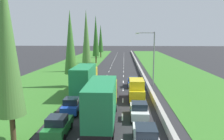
# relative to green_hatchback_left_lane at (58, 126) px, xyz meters

# --- Properties ---
(ground_plane) EXTENTS (300.00, 300.00, 0.00)m
(ground_plane) POSITION_rel_green_hatchback_left_lane_xyz_m (3.58, 43.52, -0.84)
(ground_plane) COLOR #28282B
(ground_plane) RESTS_ON ground
(grass_verge_left) EXTENTS (14.00, 140.00, 0.04)m
(grass_verge_left) POSITION_rel_green_hatchback_left_lane_xyz_m (-9.07, 43.52, -0.82)
(grass_verge_left) COLOR #387528
(grass_verge_left) RESTS_ON ground
(grass_verge_right) EXTENTS (14.00, 140.00, 0.04)m
(grass_verge_right) POSITION_rel_green_hatchback_left_lane_xyz_m (17.93, 43.52, -0.82)
(grass_verge_right) COLOR #387528
(grass_verge_right) RESTS_ON ground
(median_barrier) EXTENTS (0.44, 120.00, 0.85)m
(median_barrier) POSITION_rel_green_hatchback_left_lane_xyz_m (9.28, 43.52, -0.41)
(median_barrier) COLOR #9E9B93
(median_barrier) RESTS_ON ground
(lane_markings) EXTENTS (3.64, 116.00, 0.01)m
(lane_markings) POSITION_rel_green_hatchback_left_lane_xyz_m (3.58, 43.52, -0.83)
(lane_markings) COLOR white
(lane_markings) RESTS_ON ground
(green_hatchback_left_lane) EXTENTS (1.74, 3.90, 1.72)m
(green_hatchback_left_lane) POSITION_rel_green_hatchback_left_lane_xyz_m (0.00, 0.00, 0.00)
(green_hatchback_left_lane) COLOR #237A33
(green_hatchback_left_lane) RESTS_ON ground
(blue_hatchback_left_lane) EXTENTS (1.74, 3.90, 1.72)m
(blue_hatchback_left_lane) POSITION_rel_green_hatchback_left_lane_xyz_m (-0.11, 5.51, 0.00)
(blue_hatchback_left_lane) COLOR #1E47B7
(blue_hatchback_left_lane) RESTS_ON ground
(white_sedan_right_lane) EXTENTS (1.82, 4.50, 1.64)m
(white_sedan_right_lane) POSITION_rel_green_hatchback_left_lane_xyz_m (7.10, -1.58, -0.02)
(white_sedan_right_lane) COLOR white
(white_sedan_right_lane) RESTS_ON ground
(green_box_truck_centre_lane) EXTENTS (2.46, 9.40, 4.18)m
(green_box_truck_centre_lane) POSITION_rel_green_hatchback_left_lane_xyz_m (3.45, 2.63, 1.35)
(green_box_truck_centre_lane) COLOR black
(green_box_truck_centre_lane) RESTS_ON ground
(green_box_truck_left_lane) EXTENTS (2.46, 9.40, 4.18)m
(green_box_truck_left_lane) POSITION_rel_green_hatchback_left_lane_xyz_m (-0.08, 13.23, 1.35)
(green_box_truck_left_lane) COLOR black
(green_box_truck_left_lane) RESTS_ON ground
(white_hatchback_right_lane) EXTENTS (1.74, 3.90, 1.72)m
(white_hatchback_right_lane) POSITION_rel_green_hatchback_left_lane_xyz_m (6.99, 4.28, 0.00)
(white_hatchback_right_lane) COLOR white
(white_hatchback_right_lane) RESTS_ON ground
(yellow_van_right_lane) EXTENTS (1.96, 4.90, 2.82)m
(yellow_van_right_lane) POSITION_rel_green_hatchback_left_lane_xyz_m (7.06, 10.58, 0.56)
(yellow_van_right_lane) COLOR yellow
(yellow_van_right_lane) RESTS_ON ground
(blue_hatchback_right_lane) EXTENTS (1.74, 3.90, 1.72)m
(blue_hatchback_right_lane) POSITION_rel_green_hatchback_left_lane_xyz_m (6.93, 18.47, 0.00)
(blue_hatchback_right_lane) COLOR #1E47B7
(blue_hatchback_right_lane) RESTS_ON ground
(maroon_hatchback_centre_lane) EXTENTS (1.74, 3.90, 1.72)m
(maroon_hatchback_centre_lane) POSITION_rel_green_hatchback_left_lane_xyz_m (3.63, 12.75, 0.00)
(maroon_hatchback_centre_lane) COLOR maroon
(maroon_hatchback_centre_lane) RESTS_ON ground
(poplar_tree_nearest) EXTENTS (2.14, 2.14, 13.44)m
(poplar_tree_nearest) POSITION_rel_green_hatchback_left_lane_xyz_m (-3.11, -1.38, 6.93)
(poplar_tree_nearest) COLOR #4C3823
(poplar_tree_nearest) RESTS_ON ground
(poplar_tree_second) EXTENTS (2.11, 2.11, 12.47)m
(poplar_tree_second) POSITION_rel_green_hatchback_left_lane_xyz_m (-3.22, 18.03, 6.45)
(poplar_tree_second) COLOR #4C3823
(poplar_tree_second) RESTS_ON ground
(poplar_tree_third) EXTENTS (2.16, 2.16, 14.51)m
(poplar_tree_third) POSITION_rel_green_hatchback_left_lane_xyz_m (-3.48, 34.53, 7.47)
(poplar_tree_third) COLOR #4C3823
(poplar_tree_third) RESTS_ON ground
(poplar_tree_fourth) EXTENTS (2.17, 2.17, 14.93)m
(poplar_tree_fourth) POSITION_rel_green_hatchback_left_lane_xyz_m (-3.47, 51.89, 7.68)
(poplar_tree_fourth) COLOR #4C3823
(poplar_tree_fourth) RESTS_ON ground
(poplar_tree_fifth) EXTENTS (2.13, 2.13, 13.21)m
(poplar_tree_fifth) POSITION_rel_green_hatchback_left_lane_xyz_m (-4.02, 71.22, 6.82)
(poplar_tree_fifth) COLOR #4C3823
(poplar_tree_fifth) RESTS_ON ground
(street_light_mast) EXTENTS (3.20, 0.28, 9.00)m
(street_light_mast) POSITION_rel_green_hatchback_left_lane_xyz_m (10.06, 19.74, 4.40)
(street_light_mast) COLOR gray
(street_light_mast) RESTS_ON ground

